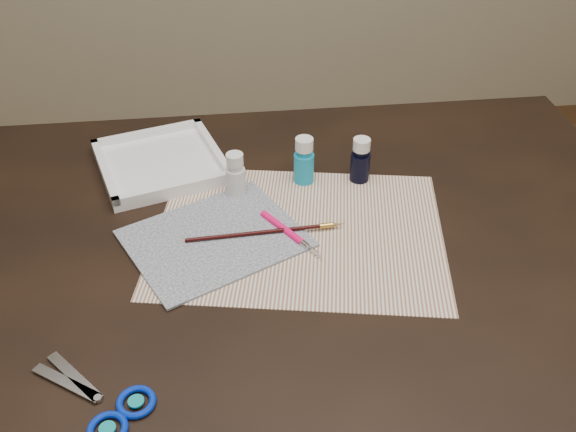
{
  "coord_description": "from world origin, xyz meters",
  "views": [
    {
      "loc": [
        -0.1,
        -0.81,
        1.42
      ],
      "look_at": [
        0.0,
        0.0,
        0.8
      ],
      "focal_mm": 40.0,
      "sensor_mm": 36.0,
      "label": 1
    }
  ],
  "objects": [
    {
      "name": "paint_bottle_navy",
      "position": [
        0.15,
        0.16,
        0.79
      ],
      "size": [
        0.04,
        0.04,
        0.09
      ],
      "primitive_type": "cylinder",
      "rotation": [
        0.0,
        0.0,
        0.3
      ],
      "color": "black",
      "rests_on": "table"
    },
    {
      "name": "palette_tray",
      "position": [
        -0.22,
        0.25,
        0.76
      ],
      "size": [
        0.28,
        0.28,
        0.03
      ],
      "primitive_type": "cube",
      "rotation": [
        0.0,
        0.0,
        0.29
      ],
      "color": "white",
      "rests_on": "table"
    },
    {
      "name": "canvas",
      "position": [
        -0.12,
        0.01,
        0.75
      ],
      "size": [
        0.34,
        0.31,
        0.0
      ],
      "primitive_type": "cube",
      "rotation": [
        0.0,
        0.0,
        0.46
      ],
      "color": "black",
      "rests_on": "paper"
    },
    {
      "name": "table",
      "position": [
        0.0,
        0.0,
        0.38
      ],
      "size": [
        1.3,
        0.9,
        0.75
      ],
      "primitive_type": "cube",
      "color": "black",
      "rests_on": "ground"
    },
    {
      "name": "paper",
      "position": [
        0.02,
        0.02,
        0.75
      ],
      "size": [
        0.54,
        0.45,
        0.0
      ],
      "primitive_type": "cube",
      "rotation": [
        0.0,
        0.0,
        -0.19
      ],
      "color": "silver",
      "rests_on": "table"
    },
    {
      "name": "paint_bottle_white",
      "position": [
        -0.08,
        0.14,
        0.79
      ],
      "size": [
        0.04,
        0.04,
        0.08
      ],
      "primitive_type": "cylinder",
      "rotation": [
        0.0,
        0.0,
        -0.07
      ],
      "color": "silver",
      "rests_on": "table"
    },
    {
      "name": "craft_knife",
      "position": [
        0.01,
        0.0,
        0.76
      ],
      "size": [
        0.09,
        0.14,
        0.01
      ],
      "primitive_type": null,
      "rotation": [
        0.0,
        0.0,
        -0.99
      ],
      "color": "#FF0F65",
      "rests_on": "paper"
    },
    {
      "name": "scissors",
      "position": [
        -0.29,
        -0.28,
        0.76
      ],
      "size": [
        0.22,
        0.19,
        0.01
      ],
      "primitive_type": null,
      "rotation": [
        0.0,
        0.0,
        2.54
      ],
      "color": "silver",
      "rests_on": "table"
    },
    {
      "name": "paintbrush",
      "position": [
        -0.03,
        0.01,
        0.76
      ],
      "size": [
        0.27,
        0.02,
        0.01
      ],
      "primitive_type": null,
      "rotation": [
        0.0,
        0.0,
        0.05
      ],
      "color": "black",
      "rests_on": "canvas"
    },
    {
      "name": "paint_bottle_cyan",
      "position": [
        0.05,
        0.17,
        0.8
      ],
      "size": [
        0.04,
        0.04,
        0.09
      ],
      "primitive_type": "cylinder",
      "rotation": [
        0.0,
        0.0,
        -0.09
      ],
      "color": "#1497C3",
      "rests_on": "table"
    }
  ]
}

